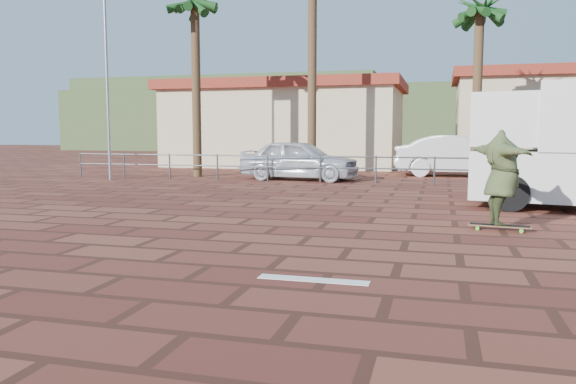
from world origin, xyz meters
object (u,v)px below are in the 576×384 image
(longboard, at_px, (499,226))
(car_white, at_px, (457,156))
(skateboarder, at_px, (501,178))
(car_silver, at_px, (299,160))

(longboard, height_order, car_white, car_white)
(skateboarder, bearing_deg, car_white, -18.97)
(longboard, distance_m, car_silver, 11.75)
(longboard, xyz_separation_m, skateboarder, (-0.00, -0.00, 0.90))
(car_silver, bearing_deg, car_white, -54.14)
(skateboarder, xyz_separation_m, car_silver, (-6.32, 9.88, -0.22))
(car_silver, xyz_separation_m, car_white, (5.90, 3.50, 0.07))
(longboard, relative_size, car_silver, 0.25)
(car_silver, bearing_deg, skateboarder, -142.22)
(car_white, bearing_deg, longboard, 175.29)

